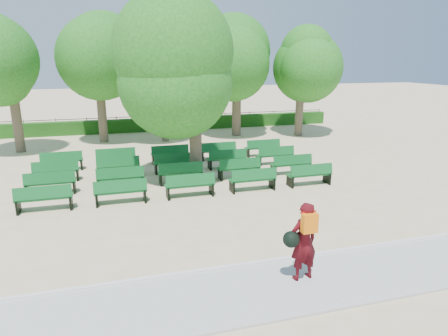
# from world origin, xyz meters

# --- Properties ---
(ground) EXTENTS (120.00, 120.00, 0.00)m
(ground) POSITION_xyz_m (0.00, 0.00, 0.00)
(ground) COLOR #D0B38A
(paving) EXTENTS (30.00, 2.20, 0.06)m
(paving) POSITION_xyz_m (0.00, -7.40, 0.03)
(paving) COLOR #B0B0AC
(paving) RESTS_ON ground
(curb) EXTENTS (30.00, 0.12, 0.10)m
(curb) POSITION_xyz_m (0.00, -6.25, 0.05)
(curb) COLOR silver
(curb) RESTS_ON ground
(hedge) EXTENTS (26.00, 0.70, 0.90)m
(hedge) POSITION_xyz_m (0.00, 14.00, 0.45)
(hedge) COLOR #1B4E14
(hedge) RESTS_ON ground
(fence) EXTENTS (26.00, 0.10, 1.02)m
(fence) POSITION_xyz_m (0.00, 14.40, 0.00)
(fence) COLOR black
(fence) RESTS_ON ground
(tree_line) EXTENTS (21.80, 6.80, 7.04)m
(tree_line) POSITION_xyz_m (0.00, 10.00, 0.00)
(tree_line) COLOR #26741F
(tree_line) RESTS_ON ground
(bench_array) EXTENTS (1.87, 0.72, 1.15)m
(bench_array) POSITION_xyz_m (-0.79, 1.95, 0.09)
(bench_array) COLOR #105C24
(bench_array) RESTS_ON ground
(tree_among) EXTENTS (4.42, 4.42, 6.47)m
(tree_among) POSITION_xyz_m (-0.07, 1.46, 4.45)
(tree_among) COLOR brown
(tree_among) RESTS_ON ground
(person) EXTENTS (0.91, 0.57, 1.87)m
(person) POSITION_xyz_m (0.53, -7.23, 1.03)
(person) COLOR #42090E
(person) RESTS_ON ground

